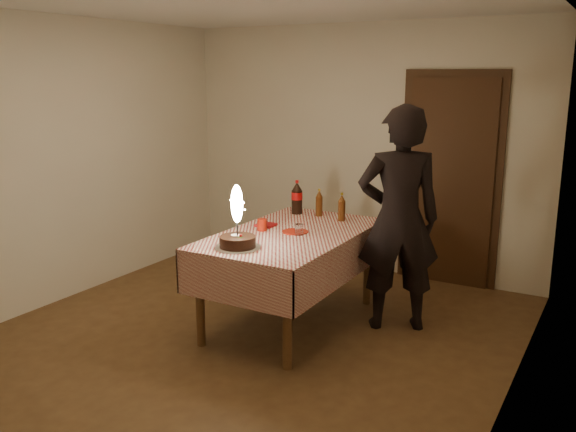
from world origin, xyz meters
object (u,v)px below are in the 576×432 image
object	(u,v)px
cola_bottle	(297,198)
photographer	(399,219)
dining_table	(291,245)
amber_bottle_right	(342,208)
red_plate	(295,232)
red_cup	(262,225)
clear_cup	(299,229)
birthday_cake	(237,232)
amber_bottle_left	(319,203)

from	to	relation	value
cola_bottle	photographer	distance (m)	1.12
dining_table	amber_bottle_right	world-z (taller)	amber_bottle_right
red_plate	amber_bottle_right	xyz separation A→B (m)	(0.16, 0.56, 0.11)
dining_table	red_plate	size ratio (longest dim) A/B	7.82
amber_bottle_right	photographer	world-z (taller)	photographer
red_plate	photographer	bearing A→B (deg)	24.29
dining_table	red_cup	xyz separation A→B (m)	(-0.24, -0.07, 0.16)
dining_table	clear_cup	distance (m)	0.18
cola_bottle	red_cup	bearing A→B (deg)	-85.44
red_cup	birthday_cake	bearing A→B (deg)	-77.84
red_plate	amber_bottle_left	world-z (taller)	amber_bottle_left
clear_cup	red_cup	bearing A→B (deg)	-174.39
birthday_cake	amber_bottle_left	size ratio (longest dim) A/B	1.90
clear_cup	cola_bottle	xyz separation A→B (m)	(-0.39, 0.67, 0.11)
amber_bottle_right	photographer	xyz separation A→B (m)	(0.61, -0.21, 0.01)
birthday_cake	red_plate	xyz separation A→B (m)	(0.15, 0.62, -0.11)
amber_bottle_left	amber_bottle_right	size ratio (longest dim) A/B	1.00
photographer	amber_bottle_right	bearing A→B (deg)	160.88
clear_cup	cola_bottle	bearing A→B (deg)	120.36
photographer	red_plate	bearing A→B (deg)	-155.71
red_cup	clear_cup	size ratio (longest dim) A/B	1.11
red_cup	cola_bottle	distance (m)	0.71
clear_cup	amber_bottle_right	xyz separation A→B (m)	(0.09, 0.62, 0.07)
red_cup	amber_bottle_right	xyz separation A→B (m)	(0.43, 0.65, 0.07)
dining_table	clear_cup	bearing A→B (deg)	-18.77
red_plate	cola_bottle	bearing A→B (deg)	117.80
red_cup	amber_bottle_left	xyz separation A→B (m)	(0.17, 0.73, 0.07)
photographer	amber_bottle_left	bearing A→B (deg)	161.85
red_plate	red_cup	xyz separation A→B (m)	(-0.27, -0.09, 0.05)
dining_table	cola_bottle	xyz separation A→B (m)	(-0.30, 0.64, 0.26)
red_cup	red_plate	bearing A→B (deg)	19.09
cola_bottle	amber_bottle_right	distance (m)	0.49
red_plate	dining_table	bearing A→B (deg)	-131.74
clear_cup	photographer	world-z (taller)	photographer
birthday_cake	red_plate	distance (m)	0.65
amber_bottle_right	red_plate	bearing A→B (deg)	-106.30
clear_cup	dining_table	bearing A→B (deg)	161.23
cola_bottle	amber_bottle_left	xyz separation A→B (m)	(0.22, 0.02, -0.03)
birthday_cake	red_cup	size ratio (longest dim) A/B	4.84
amber_bottle_right	photographer	bearing A→B (deg)	-19.12
red_plate	photographer	xyz separation A→B (m)	(0.77, 0.35, 0.13)
amber_bottle_left	cola_bottle	bearing A→B (deg)	-174.34
cola_bottle	amber_bottle_left	world-z (taller)	cola_bottle
red_cup	amber_bottle_left	world-z (taller)	amber_bottle_left
red_cup	amber_bottle_right	bearing A→B (deg)	56.56
amber_bottle_left	photographer	bearing A→B (deg)	-18.15
birthday_cake	cola_bottle	world-z (taller)	birthday_cake
dining_table	amber_bottle_left	distance (m)	0.70
dining_table	birthday_cake	size ratio (longest dim) A/B	3.56
dining_table	photographer	world-z (taller)	photographer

